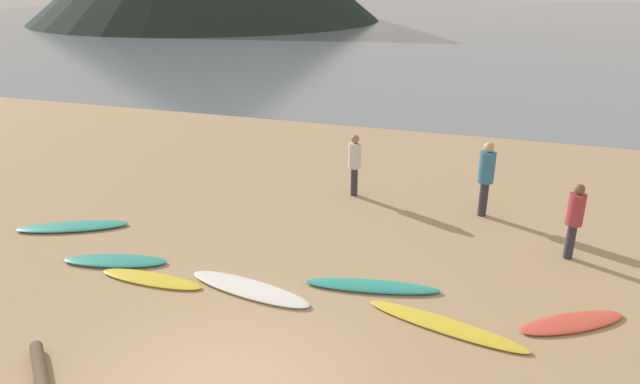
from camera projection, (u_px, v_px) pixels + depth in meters
ground_plane at (382, 172)px, 16.50m from camera, size 120.00×120.00×0.20m
ocean_water at (484, 21)px, 64.60m from camera, size 140.00×100.00×0.01m
surfboard_1 at (73, 226)px, 12.64m from camera, size 2.41×1.57×0.09m
surfboard_2 at (115, 261)px, 11.15m from camera, size 2.13×1.05×0.09m
surfboard_3 at (151, 279)px, 10.51m from camera, size 2.09×0.47×0.07m
surfboard_4 at (249, 289)px, 10.18m from camera, size 2.55×1.02×0.08m
surfboard_5 at (372, 286)px, 10.25m from camera, size 2.50×0.89×0.09m
surfboard_6 at (445, 325)px, 9.14m from camera, size 2.73×1.08×0.07m
surfboard_7 at (572, 322)px, 9.21m from camera, size 1.89×1.50×0.07m
person_0 at (355, 160)px, 14.18m from camera, size 0.32×0.32×1.60m
person_1 at (575, 215)px, 11.02m from camera, size 0.32×0.32×1.58m
person_2 at (486, 173)px, 12.95m from camera, size 0.36×0.36×1.79m
driftwood_log at (41, 374)px, 7.95m from camera, size 1.21×1.12×0.19m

